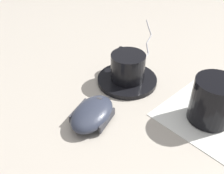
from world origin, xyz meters
name	(u,v)px	position (x,y,z in m)	size (l,w,h in m)	color
ground_plane	(156,100)	(0.00, 0.00, 0.00)	(3.00, 3.00, 0.00)	#B2A899
saucer	(128,79)	(0.08, 0.00, 0.01)	(0.13, 0.13, 0.01)	black
coffee_cup	(128,66)	(0.09, 0.00, 0.04)	(0.10, 0.07, 0.06)	black
computer_mouse	(92,113)	(0.04, 0.13, 0.02)	(0.10, 0.12, 0.03)	#2D3342
mouse_cable	(140,52)	(0.16, -0.12, 0.00)	(0.23, 0.38, 0.00)	gray
napkin_under_glass	(207,116)	(-0.09, -0.03, 0.00)	(0.16, 0.16, 0.00)	silver
drinking_glass	(213,101)	(-0.10, -0.03, 0.04)	(0.08, 0.08, 0.08)	black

